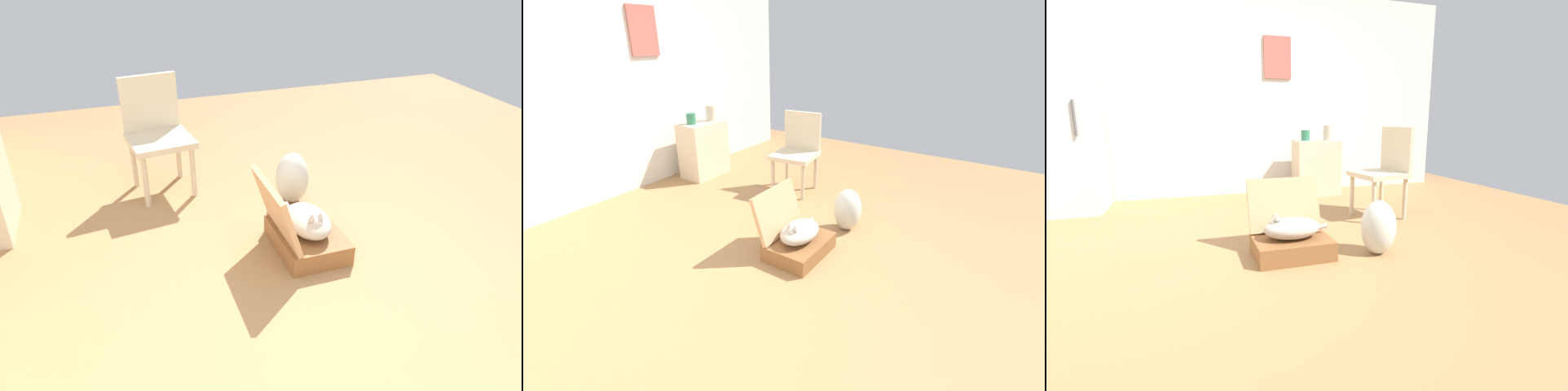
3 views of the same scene
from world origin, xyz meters
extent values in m
plane|color=#9E7247|center=(0.00, 0.00, 0.00)|extent=(7.68, 7.68, 0.00)
cube|color=silver|center=(0.00, 2.26, 1.30)|extent=(6.40, 0.12, 2.60)
cube|color=#B05B4F|center=(0.82, 2.19, 1.77)|extent=(0.36, 0.02, 0.52)
cube|color=brown|center=(0.32, -0.22, 0.07)|extent=(0.56, 0.42, 0.14)
cube|color=tan|center=(0.32, 0.01, 0.34)|extent=(0.56, 0.16, 0.41)
ellipsoid|color=#B2A899|center=(0.32, -0.22, 0.22)|extent=(0.42, 0.28, 0.15)
sphere|color=#B2A899|center=(0.20, -0.22, 0.25)|extent=(0.10, 0.10, 0.10)
cone|color=#B2A899|center=(0.20, -0.25, 0.32)|extent=(0.05, 0.05, 0.05)
cone|color=#B2A899|center=(0.20, -0.19, 0.32)|extent=(0.05, 0.05, 0.05)
cylinder|color=#B2A899|center=(0.51, -0.18, 0.18)|extent=(0.20, 0.03, 0.07)
ellipsoid|color=silver|center=(0.95, -0.36, 0.20)|extent=(0.27, 0.26, 0.41)
cube|color=#B7BABC|center=(-1.60, 1.80, 0.91)|extent=(0.68, 0.64, 1.82)
cylinder|color=#4C4C4C|center=(-1.39, 1.46, 1.00)|extent=(0.02, 0.02, 0.35)
cube|color=beige|center=(1.24, 1.85, 0.36)|extent=(0.58, 0.36, 0.72)
cylinder|color=#2D7051|center=(1.10, 1.87, 0.78)|extent=(0.11, 0.11, 0.13)
cylinder|color=#B7AD99|center=(1.39, 1.82, 0.81)|extent=(0.12, 0.12, 0.19)
cylinder|color=beige|center=(1.24, 0.72, 0.21)|extent=(0.04, 0.04, 0.42)
cylinder|color=beige|center=(1.29, 0.35, 0.21)|extent=(0.04, 0.04, 0.42)
cylinder|color=beige|center=(1.61, 0.78, 0.21)|extent=(0.04, 0.04, 0.42)
cylinder|color=beige|center=(1.67, 0.40, 0.21)|extent=(0.04, 0.04, 0.42)
cube|color=beige|center=(1.45, 0.56, 0.45)|extent=(0.53, 0.54, 0.05)
cube|color=beige|center=(1.66, 0.59, 0.69)|extent=(0.10, 0.45, 0.44)
camera|label=1|loc=(-2.10, 0.93, 1.89)|focal=32.85mm
camera|label=2|loc=(-1.90, -1.57, 1.71)|focal=24.48mm
camera|label=3|loc=(-0.37, -2.69, 1.01)|focal=25.19mm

